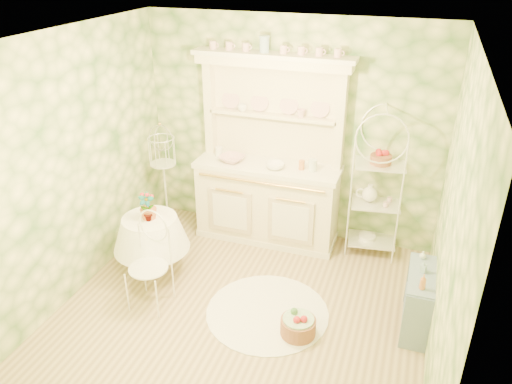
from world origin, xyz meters
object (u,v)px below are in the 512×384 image
(bakers_rack, at_px, (378,180))
(cafe_chair, at_px, (148,269))
(kitchen_dresser, at_px, (268,154))
(round_table, at_px, (152,248))
(side_shelf, at_px, (418,301))
(birdcage_stand, at_px, (164,174))
(floor_basket, at_px, (298,325))

(bakers_rack, bearing_deg, cafe_chair, -146.76)
(kitchen_dresser, xyz_separation_m, round_table, (-0.97, -1.17, -0.81))
(bakers_rack, xyz_separation_m, side_shelf, (0.58, -1.22, -0.65))
(side_shelf, relative_size, round_table, 1.06)
(birdcage_stand, bearing_deg, kitchen_dresser, 8.17)
(bakers_rack, bearing_deg, floor_basket, -113.09)
(bakers_rack, xyz_separation_m, birdcage_stand, (-2.61, -0.28, -0.19))
(kitchen_dresser, height_order, cafe_chair, kitchen_dresser)
(floor_basket, bearing_deg, kitchen_dresser, 117.15)
(side_shelf, bearing_deg, cafe_chair, -161.57)
(birdcage_stand, bearing_deg, round_table, -70.86)
(side_shelf, distance_m, floor_basket, 1.18)
(side_shelf, distance_m, cafe_chair, 2.66)
(side_shelf, xyz_separation_m, floor_basket, (-1.05, -0.50, -0.18))
(kitchen_dresser, xyz_separation_m, floor_basket, (0.83, -1.62, -1.03))
(side_shelf, xyz_separation_m, cafe_chair, (-2.60, -0.54, 0.13))
(floor_basket, bearing_deg, cafe_chair, -178.22)
(bakers_rack, height_order, side_shelf, bakers_rack)
(round_table, xyz_separation_m, cafe_chair, (0.25, -0.50, 0.10))
(kitchen_dresser, bearing_deg, floor_basket, -62.85)
(birdcage_stand, bearing_deg, floor_basket, -33.73)
(kitchen_dresser, distance_m, round_table, 1.72)
(birdcage_stand, relative_size, floor_basket, 4.15)
(bakers_rack, height_order, cafe_chair, bakers_rack)
(cafe_chair, height_order, floor_basket, cafe_chair)
(birdcage_stand, xyz_separation_m, floor_basket, (2.14, -1.43, -0.64))
(side_shelf, bearing_deg, bakers_rack, 122.20)
(side_shelf, bearing_deg, round_table, -172.50)
(cafe_chair, bearing_deg, side_shelf, 21.07)
(cafe_chair, distance_m, floor_basket, 1.59)
(kitchen_dresser, height_order, bakers_rack, kitchen_dresser)
(round_table, relative_size, cafe_chair, 0.77)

